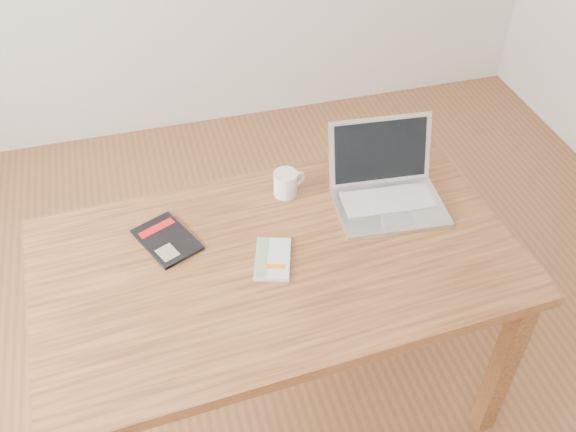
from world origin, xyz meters
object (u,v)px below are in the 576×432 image
object	(u,v)px
desk	(278,277)
white_guidebook	(273,259)
laptop	(386,187)
black_guidebook	(167,240)
coffee_mug	(286,183)

from	to	relation	value
desk	white_guidebook	bearing A→B (deg)	-150.08
laptop	black_guidebook	bearing A→B (deg)	-174.61
desk	coffee_mug	bearing A→B (deg)	65.97
desk	coffee_mug	distance (m)	0.32
white_guidebook	coffee_mug	xyz separation A→B (m)	(0.12, 0.29, 0.04)
black_guidebook	coffee_mug	world-z (taller)	coffee_mug
coffee_mug	laptop	bearing A→B (deg)	-36.46
coffee_mug	black_guidebook	bearing A→B (deg)	-179.95
black_guidebook	laptop	world-z (taller)	laptop
laptop	desk	bearing A→B (deg)	-153.50
black_guidebook	white_guidebook	bearing A→B (deg)	-54.07
white_guidebook	laptop	xyz separation A→B (m)	(0.43, 0.17, 0.04)
black_guidebook	desk	bearing A→B (deg)	-50.96
white_guidebook	laptop	world-z (taller)	laptop
white_guidebook	laptop	distance (m)	0.46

